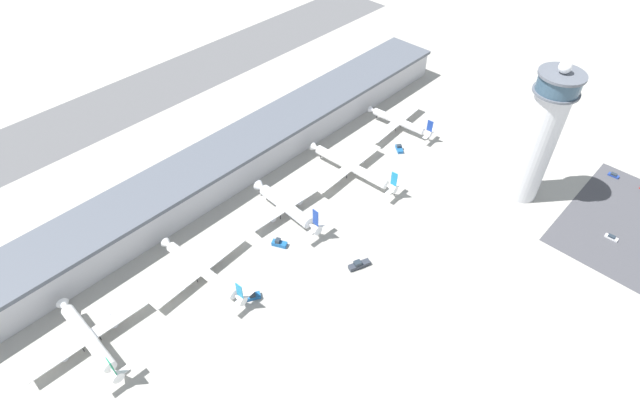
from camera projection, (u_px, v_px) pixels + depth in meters
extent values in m
plane|color=#9E9B93|center=(364.00, 251.00, 186.18)|extent=(1000.00, 1000.00, 0.00)
cube|color=#B2B2B7|center=(241.00, 157.00, 216.64)|extent=(248.84, 22.00, 13.39)
cube|color=#4C515B|center=(239.00, 143.00, 211.50)|extent=(248.84, 25.00, 1.60)
cube|color=#515154|center=(136.00, 97.00, 264.85)|extent=(373.25, 44.00, 0.01)
cylinder|color=silver|center=(536.00, 147.00, 193.12)|extent=(13.18, 13.18, 48.23)
cylinder|color=#565B66|center=(556.00, 91.00, 176.32)|extent=(16.46, 16.46, 0.80)
cylinder|color=#334C60|center=(559.00, 83.00, 174.04)|extent=(15.14, 15.14, 5.84)
cylinder|color=#565B66|center=(563.00, 74.00, 171.69)|extent=(16.46, 16.46, 1.00)
sphere|color=white|center=(565.00, 67.00, 169.82)|extent=(4.48, 4.48, 4.48)
cube|color=#424247|center=(623.00, 222.00, 197.13)|extent=(64.00, 40.00, 0.01)
cylinder|color=white|center=(88.00, 337.00, 154.48)|extent=(4.82, 28.79, 4.06)
cone|color=white|center=(65.00, 306.00, 162.80)|extent=(4.16, 3.76, 4.06)
cone|color=white|center=(115.00, 373.00, 145.84)|extent=(3.78, 4.97, 3.65)
cube|color=white|center=(88.00, 337.00, 155.26)|extent=(39.59, 5.45, 0.44)
cylinder|color=#A8A8B2|center=(62.00, 354.00, 152.34)|extent=(2.35, 4.52, 2.23)
cylinder|color=#A8A8B2|center=(112.00, 321.00, 160.89)|extent=(2.35, 4.52, 2.23)
cube|color=#14704C|center=(111.00, 366.00, 141.72)|extent=(0.37, 2.81, 6.49)
cube|color=white|center=(117.00, 376.00, 144.86)|extent=(11.42, 2.30, 0.24)
cylinder|color=black|center=(72.00, 318.00, 163.51)|extent=(0.28, 0.28, 2.56)
cylinder|color=black|center=(100.00, 338.00, 158.09)|extent=(0.28, 0.28, 2.56)
cylinder|color=black|center=(83.00, 349.00, 155.16)|extent=(0.28, 0.28, 2.56)
cylinder|color=white|center=(201.00, 270.00, 174.45)|extent=(6.02, 33.82, 3.78)
cone|color=white|center=(168.00, 244.00, 183.05)|extent=(4.00, 3.65, 3.78)
cone|color=white|center=(239.00, 298.00, 165.60)|extent=(3.70, 4.76, 3.40)
cube|color=white|center=(200.00, 270.00, 175.22)|extent=(40.40, 7.08, 0.44)
cylinder|color=#A8A8B2|center=(180.00, 285.00, 171.73)|extent=(2.35, 4.29, 2.08)
cylinder|color=#A8A8B2|center=(217.00, 256.00, 181.21)|extent=(2.35, 4.29, 2.08)
cube|color=#197FB2|center=(239.00, 291.00, 161.81)|extent=(0.49, 2.81, 6.05)
cube|color=white|center=(242.00, 300.00, 164.73)|extent=(10.70, 2.70, 0.24)
cylinder|color=black|center=(175.00, 253.00, 183.78)|extent=(0.28, 0.28, 2.28)
cylinder|color=black|center=(209.00, 271.00, 177.96)|extent=(0.28, 0.28, 2.28)
cylinder|color=black|center=(197.00, 280.00, 174.99)|extent=(0.28, 0.28, 2.28)
cylinder|color=silver|center=(286.00, 206.00, 196.74)|extent=(5.78, 26.99, 4.53)
cone|color=silver|center=(261.00, 187.00, 204.85)|extent=(4.72, 4.29, 4.53)
cone|color=silver|center=(314.00, 227.00, 188.28)|extent=(4.33, 5.62, 4.08)
cube|color=silver|center=(285.00, 207.00, 197.57)|extent=(33.72, 5.97, 0.44)
cylinder|color=#A8A8B2|center=(270.00, 217.00, 195.47)|extent=(2.72, 5.10, 2.49)
cylinder|color=#A8A8B2|center=(296.00, 200.00, 202.59)|extent=(2.72, 5.10, 2.49)
cube|color=navy|center=(316.00, 218.00, 183.67)|extent=(0.43, 2.81, 7.25)
cube|color=silver|center=(316.00, 229.00, 187.19)|extent=(12.77, 2.59, 0.24)
cylinder|color=black|center=(267.00, 197.00, 205.61)|extent=(0.28, 0.28, 2.66)
cylinder|color=black|center=(292.00, 209.00, 200.67)|extent=(0.28, 0.28, 2.66)
cylinder|color=black|center=(280.00, 217.00, 197.47)|extent=(0.28, 0.28, 2.66)
cylinder|color=white|center=(351.00, 166.00, 214.96)|extent=(5.73, 37.23, 3.99)
cone|color=white|center=(315.00, 148.00, 224.62)|extent=(4.16, 3.78, 3.99)
cone|color=white|center=(391.00, 188.00, 205.01)|extent=(3.81, 4.95, 3.59)
cube|color=white|center=(349.00, 167.00, 215.79)|extent=(40.08, 6.27, 0.44)
cylinder|color=#A8A8B2|center=(335.00, 178.00, 212.47)|extent=(2.40, 4.49, 2.20)
cylinder|color=#A8A8B2|center=(359.00, 159.00, 221.72)|extent=(2.40, 4.49, 2.20)
cube|color=#197FB2|center=(394.00, 179.00, 201.00)|extent=(0.43, 2.81, 6.39)
cube|color=white|center=(394.00, 188.00, 204.09)|extent=(11.26, 2.52, 0.24)
cylinder|color=black|center=(320.00, 156.00, 225.50)|extent=(0.28, 0.28, 2.72)
cylinder|color=black|center=(355.00, 169.00, 218.77)|extent=(0.28, 0.28, 2.72)
cylinder|color=black|center=(347.00, 176.00, 215.69)|extent=(0.28, 0.28, 2.72)
cylinder|color=white|center=(398.00, 121.00, 240.46)|extent=(5.51, 27.66, 3.43)
cone|color=white|center=(372.00, 110.00, 247.48)|extent=(3.65, 3.34, 3.43)
cone|color=white|center=(427.00, 133.00, 233.21)|extent=(3.39, 4.34, 3.09)
cube|color=white|center=(397.00, 122.00, 241.13)|extent=(39.96, 7.41, 0.44)
cylinder|color=#A8A8B2|center=(386.00, 131.00, 237.58)|extent=(2.17, 3.90, 1.89)
cylinder|color=#A8A8B2|center=(404.00, 115.00, 247.02)|extent=(2.17, 3.90, 1.89)
cube|color=navy|center=(430.00, 126.00, 229.78)|extent=(0.51, 2.81, 5.49)
cube|color=white|center=(429.00, 134.00, 232.42)|extent=(9.73, 2.72, 0.24)
cylinder|color=black|center=(376.00, 117.00, 248.33)|extent=(0.28, 0.28, 2.73)
cylinder|color=black|center=(401.00, 124.00, 243.82)|extent=(0.28, 0.28, 2.73)
cylinder|color=black|center=(395.00, 129.00, 241.10)|extent=(0.28, 0.28, 2.73)
cube|color=black|center=(359.00, 266.00, 180.72)|extent=(7.20, 4.60, 0.12)
cube|color=#2D333D|center=(359.00, 265.00, 180.19)|extent=(8.45, 5.17, 1.69)
cube|color=#232D38|center=(358.00, 263.00, 178.88)|extent=(3.03, 2.81, 1.38)
cube|color=black|center=(251.00, 298.00, 170.64)|extent=(6.24, 4.99, 0.12)
cube|color=#195699|center=(250.00, 297.00, 170.22)|extent=(7.25, 5.63, 1.33)
cube|color=#232D38|center=(252.00, 294.00, 169.54)|extent=(2.90, 2.93, 1.09)
cube|color=black|center=(280.00, 245.00, 188.22)|extent=(4.12, 5.27, 0.12)
cube|color=#195699|center=(279.00, 244.00, 187.69)|extent=(4.60, 6.13, 1.67)
cube|color=#232D38|center=(278.00, 241.00, 186.77)|extent=(2.63, 2.44, 1.37)
cube|color=black|center=(399.00, 150.00, 230.93)|extent=(4.84, 5.21, 0.12)
cube|color=#195699|center=(399.00, 149.00, 230.49)|extent=(5.49, 5.98, 1.42)
cube|color=#232D38|center=(399.00, 146.00, 230.02)|extent=(2.75, 2.69, 1.16)
cube|color=black|center=(611.00, 238.00, 190.78)|extent=(1.83, 4.02, 0.12)
cube|color=silver|center=(611.00, 238.00, 190.56)|extent=(1.93, 4.77, 0.75)
cube|color=#232D38|center=(612.00, 236.00, 190.15)|extent=(1.64, 2.65, 0.62)
cube|color=black|center=(613.00, 176.00, 217.44)|extent=(1.89, 3.79, 0.12)
cube|color=navy|center=(613.00, 176.00, 217.21)|extent=(1.99, 4.50, 0.80)
cube|color=#232D38|center=(614.00, 174.00, 216.76)|extent=(1.70, 2.50, 0.66)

